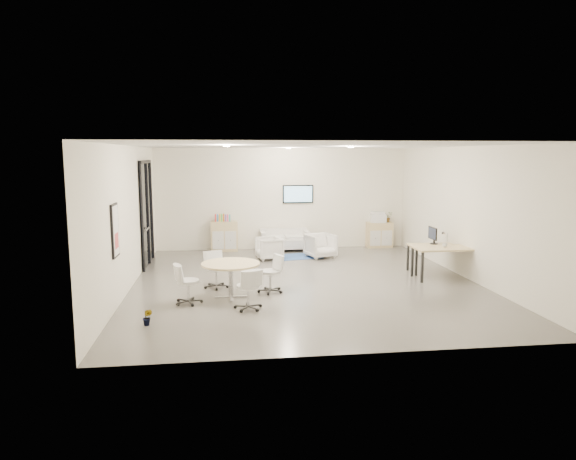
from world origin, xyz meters
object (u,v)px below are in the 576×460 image
(armchair_right, at_px, (321,245))
(armchair_left, at_px, (269,247))
(round_table, at_px, (231,267))
(loveseat, at_px, (284,241))
(desk_front, at_px, (445,250))
(sideboard_left, at_px, (224,236))
(sideboard_right, at_px, (379,235))
(desk_rear, at_px, (436,248))

(armchair_right, bearing_deg, armchair_left, 164.23)
(armchair_right, height_order, round_table, armchair_right)
(loveseat, distance_m, desk_front, 5.44)
(armchair_left, xyz_separation_m, armchair_right, (1.52, 0.05, 0.03))
(sideboard_left, height_order, round_table, sideboard_left)
(round_table, bearing_deg, sideboard_left, 91.13)
(armchair_right, bearing_deg, loveseat, 107.65)
(armchair_left, bearing_deg, sideboard_left, -149.21)
(desk_front, bearing_deg, sideboard_right, 92.86)
(sideboard_right, bearing_deg, armchair_left, -158.24)
(armchair_right, height_order, desk_rear, armchair_right)
(desk_rear, relative_size, round_table, 1.14)
(sideboard_left, relative_size, round_table, 0.76)
(loveseat, xyz_separation_m, desk_front, (3.41, -4.22, 0.39))
(sideboard_left, bearing_deg, loveseat, -4.33)
(armchair_right, relative_size, desk_front, 0.52)
(sideboard_right, distance_m, round_table, 7.31)
(desk_rear, bearing_deg, round_table, -158.80)
(sideboard_right, distance_m, armchair_right, 2.66)
(loveseat, height_order, armchair_right, armchair_right)
(desk_rear, height_order, round_table, round_table)
(sideboard_right, relative_size, desk_rear, 0.59)
(desk_front, relative_size, round_table, 1.22)
(sideboard_right, height_order, desk_rear, sideboard_right)
(loveseat, bearing_deg, desk_front, -51.96)
(desk_rear, bearing_deg, loveseat, 137.88)
(sideboard_right, bearing_deg, desk_rear, -84.67)
(sideboard_right, height_order, armchair_right, sideboard_right)
(armchair_right, bearing_deg, desk_front, -67.09)
(sideboard_left, bearing_deg, desk_front, -39.46)
(desk_front, bearing_deg, sideboard_left, 139.87)
(armchair_left, distance_m, armchair_right, 1.52)
(desk_rear, height_order, desk_front, desk_front)
(armchair_right, distance_m, desk_front, 3.86)
(sideboard_left, distance_m, desk_front, 6.86)
(round_table, bearing_deg, loveseat, 71.26)
(sideboard_right, bearing_deg, sideboard_left, -179.82)
(armchair_left, xyz_separation_m, desk_rear, (4.10, -2.20, 0.29))
(armchair_left, relative_size, round_table, 0.57)
(sideboard_left, distance_m, sideboard_right, 5.03)
(armchair_left, distance_m, desk_rear, 4.66)
(loveseat, height_order, desk_rear, desk_rear)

